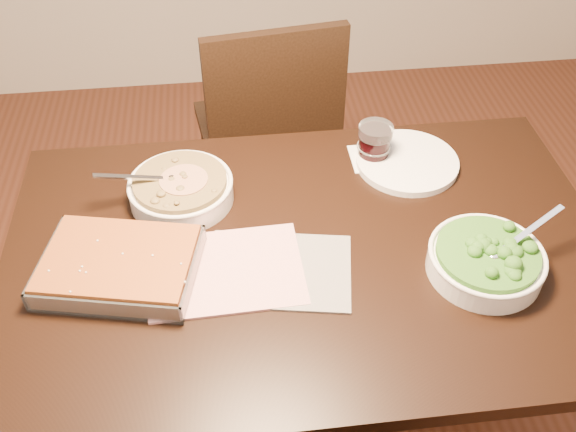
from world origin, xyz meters
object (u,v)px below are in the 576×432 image
object	(u,v)px
stew_bowl	(181,189)
dinner_plate	(407,162)
broccoli_bowl	(486,260)
wine_tumbler	(375,142)
table	(308,275)
baking_dish	(120,266)
chair_far	(269,128)

from	to	relation	value
stew_bowl	dinner_plate	world-z (taller)	stew_bowl
broccoli_bowl	wine_tumbler	distance (m)	0.45
table	baking_dish	size ratio (longest dim) A/B	3.70
stew_bowl	chair_far	world-z (taller)	chair_far
table	chair_far	bearing A→B (deg)	91.54
table	stew_bowl	size ratio (longest dim) A/B	4.89
wine_tumbler	chair_far	size ratio (longest dim) A/B	0.11
table	dinner_plate	xyz separation A→B (m)	(0.30, 0.27, 0.10)
broccoli_bowl	chair_far	xyz separation A→B (m)	(-0.40, 0.91, -0.26)
wine_tumbler	chair_far	xyz separation A→B (m)	(-0.24, 0.49, -0.28)
wine_tumbler	dinner_plate	bearing A→B (deg)	-23.90
baking_dish	wine_tumbler	xyz separation A→B (m)	(0.64, 0.34, 0.03)
broccoli_bowl	dinner_plate	xyz separation A→B (m)	(-0.07, 0.39, -0.03)
stew_bowl	wine_tumbler	world-z (taller)	wine_tumbler
wine_tumbler	stew_bowl	bearing A→B (deg)	-168.04
wine_tumbler	broccoli_bowl	bearing A→B (deg)	-69.71
broccoli_bowl	baking_dish	xyz separation A→B (m)	(-0.80, 0.08, -0.01)
table	chair_far	size ratio (longest dim) A/B	1.48
broccoli_bowl	wine_tumbler	xyz separation A→B (m)	(-0.16, 0.43, 0.02)
baking_dish	wine_tumbler	bearing A→B (deg)	40.80
broccoli_bowl	stew_bowl	bearing A→B (deg)	154.42
baking_dish	dinner_plate	bearing A→B (deg)	35.51
baking_dish	chair_far	xyz separation A→B (m)	(0.40, 0.83, -0.25)
table	stew_bowl	xyz separation A→B (m)	(-0.29, 0.20, 0.13)
broccoli_bowl	chair_far	world-z (taller)	chair_far
dinner_plate	stew_bowl	bearing A→B (deg)	-173.22
wine_tumbler	dinner_plate	distance (m)	0.10
table	chair_far	world-z (taller)	chair_far
stew_bowl	wine_tumbler	size ratio (longest dim) A/B	2.86
stew_bowl	baking_dish	xyz separation A→B (m)	(-0.13, -0.24, -0.01)
table	stew_bowl	distance (m)	0.38
chair_far	baking_dish	bearing A→B (deg)	56.39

